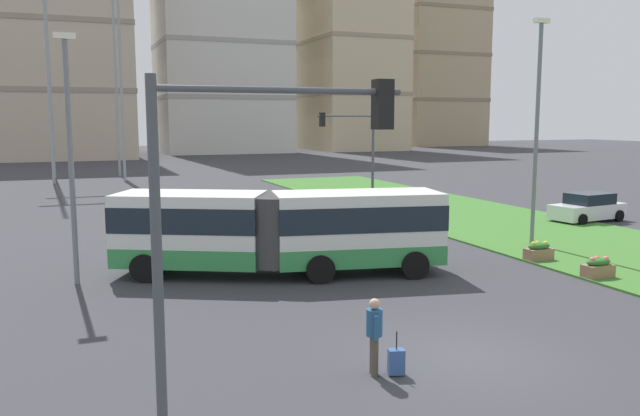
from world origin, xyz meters
TOP-DOWN VIEW (x-y plane):
  - ground_plane at (0.00, 0.00)m, footprint 260.00×260.00m
  - grass_median at (13.09, 10.00)m, footprint 10.00×70.00m
  - articulated_bus at (-1.55, 9.55)m, footprint 11.87×6.12m
  - car_white_van at (18.13, 15.03)m, footprint 4.60×2.48m
  - pedestrian_crossing at (-2.54, -0.14)m, footprint 0.36×0.56m
  - rolling_suitcase at (-2.09, -0.34)m, footprint 0.41×0.33m
  - flower_planter_1 at (8.69, 4.73)m, footprint 1.10×0.56m
  - flower_planter_2 at (8.69, 7.82)m, footprint 1.10×0.56m
  - traffic_light_near_left at (-6.22, -3.00)m, footprint 4.02×0.28m
  - traffic_light_far_right at (7.13, 22.00)m, footprint 3.61×0.28m
  - streetlight_left at (-8.50, 10.76)m, footprint 0.70×0.28m
  - streetlight_median at (10.59, 10.52)m, footprint 0.70×0.28m
  - apartment_tower_westcentre at (-9.92, 89.81)m, footprint 21.88×19.06m
  - apartment_tower_eastcentre at (41.53, 98.69)m, footprint 15.62×18.54m
  - apartment_tower_east at (66.96, 111.08)m, footprint 17.86×15.99m
  - transmission_pylon at (-6.69, 51.52)m, footprint 9.00×6.24m

SIDE VIEW (x-z plane):
  - ground_plane at x=0.00m, z-range 0.00..0.00m
  - grass_median at x=13.09m, z-range 0.00..0.08m
  - rolling_suitcase at x=-2.09m, z-range -0.17..0.80m
  - flower_planter_1 at x=8.69m, z-range 0.06..0.80m
  - flower_planter_2 at x=8.69m, z-range 0.06..0.80m
  - car_white_van at x=18.13m, z-range -0.04..1.54m
  - pedestrian_crossing at x=-2.54m, z-range 0.13..1.87m
  - articulated_bus at x=-1.55m, z-range 0.15..3.15m
  - traffic_light_far_right at x=7.13m, z-range 1.11..7.11m
  - traffic_light_near_left at x=-6.22m, z-range 1.16..7.42m
  - streetlight_left at x=-8.50m, z-range 0.44..8.86m
  - streetlight_median at x=10.59m, z-range 0.45..10.35m
  - transmission_pylon at x=-6.69m, z-range 1.41..30.68m
  - apartment_tower_westcentre at x=-9.92m, z-range 0.02..36.72m
  - apartment_tower_east at x=66.96m, z-range 0.02..37.44m
  - apartment_tower_eastcentre at x=41.53m, z-range 0.02..39.06m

